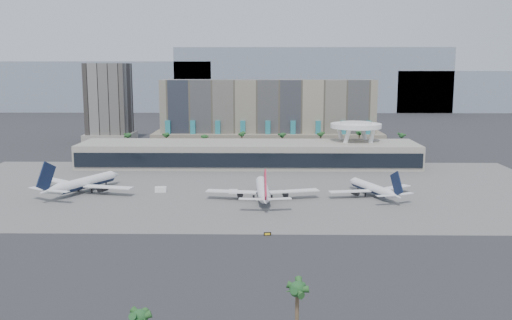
{
  "coord_description": "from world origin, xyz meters",
  "views": [
    {
      "loc": [
        8.43,
        -176.09,
        50.39
      ],
      "look_at": [
        4.9,
        40.0,
        14.58
      ],
      "focal_mm": 40.0,
      "sensor_mm": 36.0,
      "label": 1
    }
  ],
  "objects_px": {
    "airliner_right": "(373,188)",
    "airliner_left": "(83,183)",
    "service_vehicle_a": "(161,189)",
    "service_vehicle_b": "(233,192)",
    "airliner_centre": "(263,190)",
    "taxiway_sign": "(267,234)"
  },
  "relations": [
    {
      "from": "airliner_right",
      "to": "service_vehicle_b",
      "type": "height_order",
      "value": "airliner_right"
    },
    {
      "from": "service_vehicle_b",
      "to": "taxiway_sign",
      "type": "height_order",
      "value": "service_vehicle_b"
    },
    {
      "from": "service_vehicle_a",
      "to": "service_vehicle_b",
      "type": "height_order",
      "value": "service_vehicle_a"
    },
    {
      "from": "airliner_left",
      "to": "taxiway_sign",
      "type": "relative_size",
      "value": 18.9
    },
    {
      "from": "airliner_right",
      "to": "taxiway_sign",
      "type": "bearing_deg",
      "value": -149.82
    },
    {
      "from": "airliner_right",
      "to": "airliner_left",
      "type": "bearing_deg",
      "value": 155.97
    },
    {
      "from": "airliner_right",
      "to": "taxiway_sign",
      "type": "distance_m",
      "value": 66.79
    },
    {
      "from": "service_vehicle_b",
      "to": "taxiway_sign",
      "type": "relative_size",
      "value": 1.55
    },
    {
      "from": "airliner_left",
      "to": "airliner_centre",
      "type": "bearing_deg",
      "value": 15.8
    },
    {
      "from": "service_vehicle_b",
      "to": "airliner_centre",
      "type": "bearing_deg",
      "value": -42.93
    },
    {
      "from": "airliner_right",
      "to": "airliner_centre",
      "type": "bearing_deg",
      "value": 167.22
    },
    {
      "from": "airliner_right",
      "to": "service_vehicle_a",
      "type": "distance_m",
      "value": 84.43
    },
    {
      "from": "service_vehicle_a",
      "to": "service_vehicle_b",
      "type": "bearing_deg",
      "value": -11.47
    },
    {
      "from": "airliner_left",
      "to": "airliner_right",
      "type": "bearing_deg",
      "value": 22.46
    },
    {
      "from": "airliner_left",
      "to": "airliner_centre",
      "type": "relative_size",
      "value": 0.94
    },
    {
      "from": "airliner_right",
      "to": "taxiway_sign",
      "type": "relative_size",
      "value": 15.81
    },
    {
      "from": "taxiway_sign",
      "to": "airliner_right",
      "type": "bearing_deg",
      "value": 44.33
    },
    {
      "from": "airliner_centre",
      "to": "airliner_right",
      "type": "xyz_separation_m",
      "value": [
        42.88,
        6.67,
        -0.65
      ]
    },
    {
      "from": "airliner_right",
      "to": "taxiway_sign",
      "type": "xyz_separation_m",
      "value": [
        -41.27,
        -52.45,
        -2.75
      ]
    },
    {
      "from": "airliner_left",
      "to": "airliner_centre",
      "type": "distance_m",
      "value": 73.04
    },
    {
      "from": "service_vehicle_b",
      "to": "service_vehicle_a",
      "type": "bearing_deg",
      "value": 173.52
    },
    {
      "from": "service_vehicle_a",
      "to": "service_vehicle_b",
      "type": "xyz_separation_m",
      "value": [
        29.47,
        -2.55,
        -0.22
      ]
    }
  ]
}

